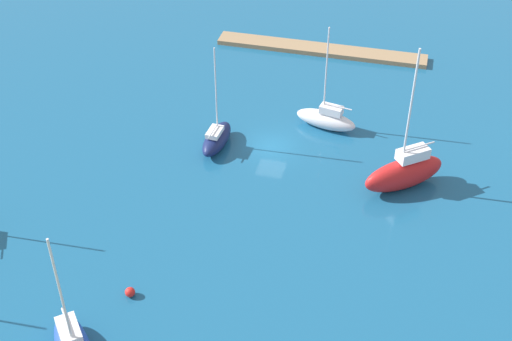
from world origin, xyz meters
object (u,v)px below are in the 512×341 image
Objects in this scene: pier_dock at (321,49)px; sailboat_white_far_south at (326,119)px; mooring_buoy_red at (130,292)px; sailboat_navy_center_basin at (217,138)px; sailboat_red_inner_mooring at (405,172)px.

sailboat_white_far_south is at bearing 101.78° from pier_dock.
mooring_buoy_red is (9.74, 24.18, -0.64)m from sailboat_white_far_south.
sailboat_red_inner_mooring reaches higher than sailboat_navy_center_basin.
sailboat_navy_center_basin is at bearing 42.53° from sailboat_white_far_south.
sailboat_red_inner_mooring reaches higher than pier_dock.
sailboat_white_far_south is at bearing -55.19° from sailboat_navy_center_basin.
sailboat_red_inner_mooring is 24.41m from mooring_buoy_red.
sailboat_navy_center_basin is 16.85m from sailboat_red_inner_mooring.
sailboat_navy_center_basin is 10.54m from sailboat_white_far_south.
mooring_buoy_red reaches higher than pier_dock.
sailboat_navy_center_basin is at bearing 73.53° from pier_dock.
mooring_buoy_red is (6.67, 38.90, 0.11)m from pier_dock.
sailboat_navy_center_basin is (5.96, 20.15, 0.66)m from pier_dock.
sailboat_navy_center_basin is 0.96× the size of sailboat_white_far_south.
mooring_buoy_red is at bearing 6.06° from sailboat_red_inner_mooring.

